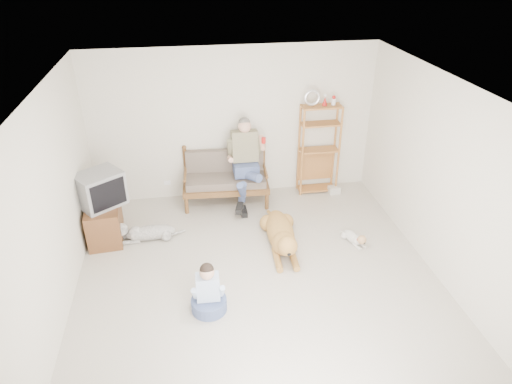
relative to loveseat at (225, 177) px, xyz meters
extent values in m
plane|color=silver|center=(0.21, -2.44, -0.49)|extent=(5.50, 5.50, 0.00)
plane|color=silver|center=(0.21, -2.44, 2.21)|extent=(5.50, 5.50, 0.00)
plane|color=beige|center=(0.21, 0.31, 0.86)|extent=(5.00, 0.00, 5.00)
plane|color=beige|center=(-2.29, -2.44, 0.86)|extent=(0.00, 5.50, 5.50)
plane|color=beige|center=(2.71, -2.44, 0.86)|extent=(0.00, 5.50, 5.50)
cube|color=brown|center=(0.00, -0.07, -0.14)|extent=(1.54, 0.79, 0.10)
cube|color=#716156|center=(0.00, -0.07, -0.02)|extent=(1.41, 0.69, 0.13)
cube|color=#716156|center=(0.00, 0.17, 0.21)|extent=(1.38, 0.21, 0.45)
cylinder|color=brown|center=(0.00, 0.23, 0.41)|extent=(1.40, 0.14, 0.05)
cylinder|color=brown|center=(-0.70, -0.37, -0.34)|extent=(0.07, 0.07, 0.30)
cylinder|color=brown|center=(-0.70, 0.23, -0.01)|extent=(0.07, 0.07, 0.95)
cylinder|color=brown|center=(0.70, -0.37, -0.34)|extent=(0.07, 0.07, 0.30)
cylinder|color=brown|center=(0.70, 0.23, -0.01)|extent=(0.07, 0.07, 0.95)
cube|color=#45547F|center=(0.36, -0.09, 0.19)|extent=(0.43, 0.41, 0.21)
cube|color=gray|center=(0.36, 0.01, 0.56)|extent=(0.45, 0.31, 0.56)
sphere|color=tan|center=(0.36, -0.02, 0.94)|extent=(0.22, 0.22, 0.22)
sphere|color=#5A554F|center=(0.36, 0.00, 0.98)|extent=(0.20, 0.20, 0.20)
cylinder|color=#B61613|center=(0.65, -0.22, 0.75)|extent=(0.07, 0.07, 0.10)
cube|color=#BB773A|center=(1.73, 0.11, 1.16)|extent=(0.70, 0.28, 0.03)
torus|color=silver|center=(1.55, 0.11, 1.33)|extent=(0.29, 0.05, 0.29)
cone|color=#B61613|center=(1.78, 0.11, 1.26)|extent=(0.09, 0.09, 0.15)
cylinder|color=#BB773A|center=(1.39, -0.02, 0.35)|extent=(0.04, 0.04, 1.67)
cylinder|color=#BB773A|center=(1.39, 0.24, 0.35)|extent=(0.04, 0.04, 1.67)
cylinder|color=#BB773A|center=(2.07, -0.02, 0.35)|extent=(0.04, 0.04, 1.67)
cylinder|color=#BB773A|center=(2.07, 0.24, 0.35)|extent=(0.04, 0.04, 1.67)
cube|color=silver|center=(2.03, -0.05, -0.42)|extent=(0.22, 0.16, 0.13)
cube|color=brown|center=(-2.01, -0.84, -0.19)|extent=(0.57, 0.94, 0.60)
cube|color=brown|center=(-2.25, -1.06, -0.19)|extent=(0.05, 0.40, 0.50)
cube|color=brown|center=(-2.25, -0.62, -0.19)|extent=(0.05, 0.40, 0.50)
cube|color=gray|center=(-1.99, -0.84, 0.38)|extent=(0.82, 0.79, 0.53)
cube|color=black|center=(-1.84, -1.05, 0.38)|extent=(0.45, 0.34, 0.43)
cube|color=white|center=(-1.04, 0.30, -0.19)|extent=(0.12, 0.02, 0.08)
ellipsoid|color=#B67A3F|center=(0.70, -1.43, -0.30)|extent=(0.47, 1.19, 0.37)
sphere|color=#B67A3F|center=(0.68, -1.78, -0.28)|extent=(0.37, 0.37, 0.37)
sphere|color=#B67A3F|center=(0.67, -2.07, -0.12)|extent=(0.29, 0.29, 0.29)
ellipsoid|color=#B67A3F|center=(0.66, -2.20, -0.15)|extent=(0.14, 0.21, 0.11)
cylinder|color=#B67A3F|center=(0.73, -0.85, -0.41)|extent=(0.19, 0.46, 0.06)
ellipsoid|color=#B67A3F|center=(0.57, -2.04, -0.12)|extent=(0.07, 0.09, 0.14)
ellipsoid|color=#B67A3F|center=(0.77, -2.05, -0.12)|extent=(0.07, 0.09, 0.14)
ellipsoid|color=white|center=(-1.31, -1.02, -0.37)|extent=(0.79, 0.31, 0.23)
sphere|color=white|center=(-1.54, -1.03, -0.35)|extent=(0.23, 0.23, 0.23)
sphere|color=white|center=(-1.73, -1.04, -0.25)|extent=(0.20, 0.20, 0.20)
ellipsoid|color=white|center=(-1.83, -1.05, -0.27)|extent=(0.15, 0.10, 0.08)
cylinder|color=white|center=(-0.92, -1.00, -0.44)|extent=(0.30, 0.16, 0.04)
ellipsoid|color=white|center=(-1.72, -0.97, -0.25)|extent=(0.07, 0.05, 0.10)
ellipsoid|color=white|center=(-1.71, -1.11, -0.25)|extent=(0.07, 0.05, 0.10)
ellipsoid|color=silver|center=(1.83, -1.61, -0.41)|extent=(0.29, 0.43, 0.15)
sphere|color=silver|center=(1.87, -1.72, -0.40)|extent=(0.15, 0.15, 0.15)
sphere|color=tan|center=(1.90, -1.81, -0.33)|extent=(0.14, 0.14, 0.14)
ellipsoid|color=tan|center=(1.92, -1.87, -0.35)|extent=(0.09, 0.11, 0.05)
cylinder|color=silver|center=(1.77, -1.42, -0.45)|extent=(0.12, 0.14, 0.02)
cone|color=tan|center=(1.85, -1.81, -0.29)|extent=(0.04, 0.04, 0.05)
cone|color=tan|center=(1.94, -1.78, -0.29)|extent=(0.04, 0.04, 0.05)
torus|color=#B61613|center=(1.89, -1.79, -0.34)|extent=(0.13, 0.13, 0.02)
cylinder|color=#45547F|center=(-0.51, -2.76, -0.40)|extent=(0.46, 0.46, 0.17)
cube|color=silver|center=(-0.51, -2.74, -0.13)|extent=(0.30, 0.20, 0.35)
sphere|color=tan|center=(-0.51, -2.76, 0.12)|extent=(0.19, 0.19, 0.19)
sphere|color=black|center=(-0.51, -2.75, 0.15)|extent=(0.18, 0.18, 0.18)
camera|label=1|loc=(-0.64, -7.21, 3.69)|focal=32.00mm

